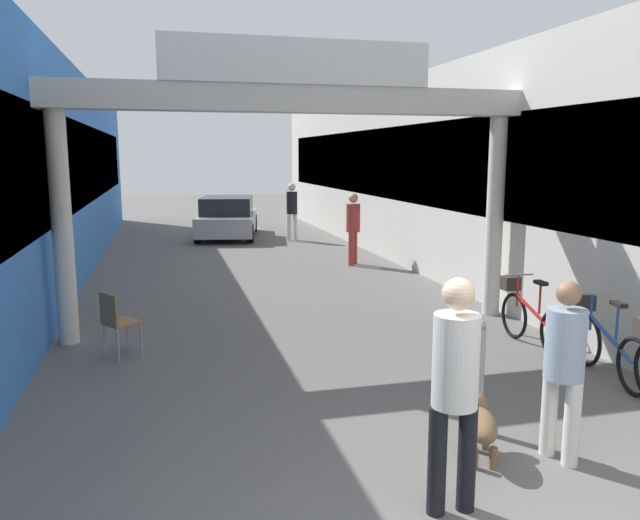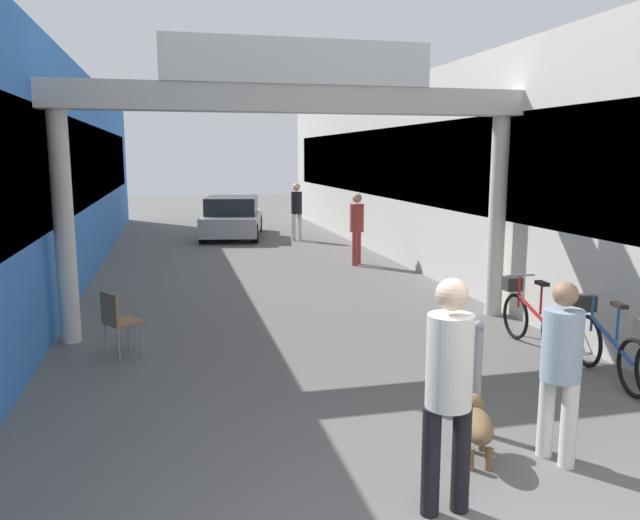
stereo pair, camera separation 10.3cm
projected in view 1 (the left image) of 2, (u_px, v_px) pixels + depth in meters
name	position (u px, v px, depth m)	size (l,w,h in m)	color
storefront_left	(4.00, 176.00, 12.69)	(3.00, 26.00, 4.47)	blue
storefront_right	(460.00, 173.00, 15.16)	(3.00, 26.00, 4.47)	beige
arcade_sign_gateway	(297.00, 127.00, 9.24)	(7.40, 0.47, 4.31)	beige
pedestrian_with_dog	(455.00, 380.00, 4.54)	(0.38, 0.35, 1.80)	black
pedestrian_companion	(564.00, 360.00, 5.37)	(0.42, 0.42, 1.61)	silver
pedestrian_carrying_crate	(353.00, 224.00, 15.15)	(0.48, 0.48, 1.75)	#99332D
pedestrian_elderly_walking	(292.00, 208.00, 19.53)	(0.46, 0.46, 1.80)	silver
dog_on_leash	(480.00, 423.00, 5.54)	(0.45, 0.72, 0.50)	brown
bicycle_blue_second	(604.00, 341.00, 7.53)	(0.46, 1.68, 0.98)	black
bicycle_red_third	(529.00, 316.00, 8.73)	(0.46, 1.69, 0.98)	black
bollard_post_metal	(479.00, 375.00, 6.00)	(0.10, 0.10, 1.12)	gray
cafe_chair_wood_nearer	(116.00, 318.00, 8.19)	(0.55, 0.55, 0.89)	gray
parked_car_silver	(228.00, 218.00, 20.36)	(2.44, 4.25, 1.33)	#99999E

